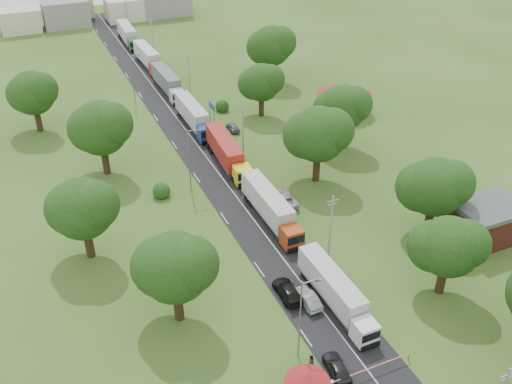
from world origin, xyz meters
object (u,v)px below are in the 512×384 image
boom_barrier (360,373)px  truck_0 (335,291)px  info_sign (212,109)px  car_lane_mid (307,298)px  guard_booth (307,384)px  car_lane_front (337,368)px

boom_barrier → truck_0: 10.52m
info_sign → truck_0: info_sign is taller
car_lane_mid → boom_barrier: bearing=86.9°
boom_barrier → guard_booth: guard_booth is taller
boom_barrier → info_sign: bearing=83.8°
truck_0 → boom_barrier: bearing=-106.9°
boom_barrier → car_lane_mid: 11.45m
info_sign → car_lane_mid: bearing=-97.3°
truck_0 → car_lane_mid: bearing=151.7°
truck_0 → guard_booth: bearing=-131.6°
truck_0 → car_lane_front: bearing=-118.8°
truck_0 → car_lane_front: size_ratio=3.19×
boom_barrier → truck_0: truck_0 is taller
truck_0 → car_lane_mid: size_ratio=3.14×
boom_barrier → car_lane_mid: size_ratio=2.05×
info_sign → car_lane_front: size_ratio=0.92×
car_lane_front → boom_barrier: bearing=145.2°
truck_0 → info_sign: bearing=86.0°
info_sign → car_lane_front: bearing=-98.0°
car_lane_front → car_lane_mid: 10.14m
info_sign → car_lane_front: 59.11m
car_lane_front → info_sign: bearing=-90.4°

